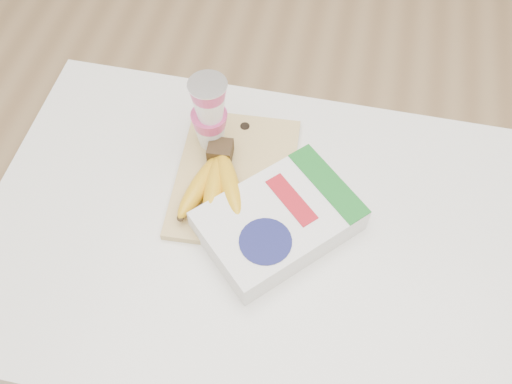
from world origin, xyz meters
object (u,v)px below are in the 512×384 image
(table, at_px, (260,311))
(bananas, at_px, (215,182))
(cutting_board, at_px, (235,177))
(yogurt_stack, at_px, (209,113))
(cereal_box, at_px, (279,221))

(table, height_order, bananas, bananas)
(cutting_board, height_order, yogurt_stack, yogurt_stack)
(cutting_board, distance_m, cereal_box, 0.14)
(table, xyz_separation_m, bananas, (-0.10, 0.07, 0.44))
(cutting_board, bearing_deg, table, -58.32)
(cutting_board, height_order, cereal_box, cereal_box)
(bananas, bearing_deg, table, -32.18)
(yogurt_stack, bearing_deg, bananas, -72.26)
(yogurt_stack, distance_m, cereal_box, 0.25)
(table, height_order, yogurt_stack, yogurt_stack)
(table, distance_m, yogurt_stack, 0.56)
(bananas, distance_m, cereal_box, 0.14)
(cutting_board, bearing_deg, bananas, -127.62)
(table, relative_size, cutting_board, 3.42)
(bananas, bearing_deg, yogurt_stack, 107.74)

